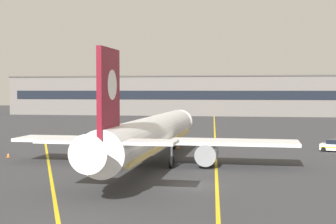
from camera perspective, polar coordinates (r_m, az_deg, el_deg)
ground_plane at (r=42.89m, az=3.04°, el=-8.63°), size 400.00×400.00×0.00m
taxiway_centreline at (r=72.45m, az=5.57°, el=-4.01°), size 12.39×179.61×0.01m
taxiway_lead_in_stripe at (r=48.29m, az=-13.60°, el=-7.42°), size 24.97×54.80×0.01m
airliner_foreground at (r=53.89m, az=-1.95°, el=-2.70°), size 32.10×41.46×11.65m
service_car_nearest at (r=69.52m, az=19.18°, el=-3.80°), size 4.56×3.09×1.79m
safety_cone_by_nose_gear at (r=69.41m, az=1.23°, el=-4.08°), size 0.44×0.44×0.55m
safety_cone_by_port_wing at (r=63.56m, az=-18.25°, el=-4.84°), size 0.44×0.44×0.55m
terminal_building at (r=159.04m, az=5.56°, el=1.94°), size 137.80×12.40×12.94m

